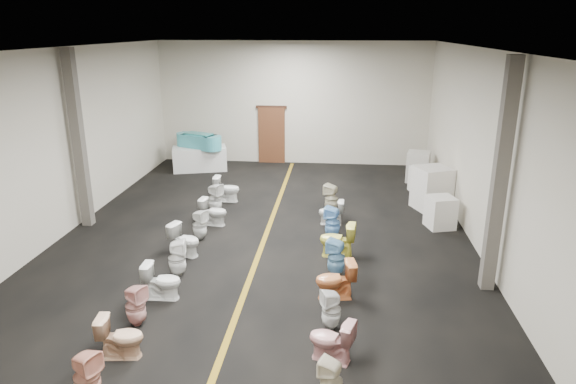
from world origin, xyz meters
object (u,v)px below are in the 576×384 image
object	(u,v)px
display_table	(200,158)
toilet_left_1	(87,377)
toilet_right_3	(331,340)
toilet_right_5	(335,280)
toilet_left_4	(162,281)
toilet_left_7	(200,225)
toilet_left_5	(177,258)
toilet_left_9	(215,198)
toilet_left_10	(227,189)
toilet_right_2	(331,382)
appliance_crate_b	(432,188)
toilet_right_7	(337,240)
toilet_right_8	(333,223)
appliance_crate_a	(440,212)
appliance_crate_d	(418,167)
toilet_left_6	(185,240)
toilet_left_2	(121,337)
toilet_right_9	(331,212)
appliance_crate_c	(423,180)
bathtub	(199,141)
toilet_right_4	(331,310)
toilet_left_8	(214,212)
toilet_left_3	(136,305)
toilet_right_10	(331,199)
toilet_right_6	(336,258)

from	to	relation	value
display_table	toilet_left_1	world-z (taller)	display_table
toilet_right_3	toilet_right_5	xyz separation A→B (m)	(0.04, 1.93, 0.02)
toilet_left_4	toilet_left_7	xyz separation A→B (m)	(-0.05, 2.88, 0.01)
toilet_left_5	toilet_left_9	distance (m)	3.82
toilet_right_3	toilet_left_10	bearing A→B (deg)	-138.38
display_table	toilet_right_2	distance (m)	12.77
appliance_crate_b	toilet_right_5	size ratio (longest dim) A/B	1.59
toilet_right_7	toilet_right_8	distance (m)	1.06
appliance_crate_a	appliance_crate_d	size ratio (longest dim) A/B	0.81
toilet_left_6	toilet_right_3	world-z (taller)	toilet_left_6
toilet_left_5	toilet_right_3	size ratio (longest dim) A/B	1.10
toilet_left_1	toilet_left_2	distance (m)	1.03
toilet_left_10	toilet_right_9	world-z (taller)	toilet_left_10
appliance_crate_c	toilet_left_4	bearing A→B (deg)	-129.15
bathtub	toilet_left_9	size ratio (longest dim) A/B	2.08
appliance_crate_c	toilet_right_4	xyz separation A→B (m)	(-2.70, -7.98, -0.04)
toilet_left_7	toilet_left_9	xyz separation A→B (m)	(-0.07, 1.88, 0.05)
appliance_crate_d	toilet_left_8	distance (m)	7.45
toilet_left_8	appliance_crate_a	bearing A→B (deg)	-78.82
appliance_crate_b	toilet_left_3	xyz separation A→B (m)	(-6.05, -6.67, -0.23)
toilet_right_10	toilet_left_5	bearing A→B (deg)	-11.94
bathtub	toilet_left_5	xyz separation A→B (m)	(1.74, -8.24, -0.67)
toilet_right_9	toilet_right_10	bearing A→B (deg)	-177.69
toilet_right_9	toilet_right_6	bearing A→B (deg)	4.44
appliance_crate_c	toilet_right_7	world-z (taller)	toilet_right_7
toilet_left_3	toilet_right_10	size ratio (longest dim) A/B	0.93
appliance_crate_c	toilet_left_6	size ratio (longest dim) A/B	1.08
toilet_left_8	toilet_left_1	bearing A→B (deg)	-173.87
toilet_left_3	toilet_right_9	distance (m)	6.10
bathtub	toilet_left_9	bearing A→B (deg)	-45.96
display_table	appliance_crate_a	world-z (taller)	display_table
toilet_left_9	toilet_right_3	xyz separation A→B (m)	(3.36, -6.37, -0.06)
toilet_left_5	toilet_left_8	bearing A→B (deg)	-13.20
toilet_right_6	bathtub	bearing A→B (deg)	-126.95
display_table	toilet_right_9	world-z (taller)	display_table
toilet_left_6	toilet_left_7	world-z (taller)	toilet_left_7
appliance_crate_d	toilet_right_9	xyz separation A→B (m)	(-2.80, -4.26, -0.17)
toilet_left_1	toilet_left_6	world-z (taller)	toilet_left_1
toilet_left_1	toilet_right_8	size ratio (longest dim) A/B	0.98
toilet_left_6	toilet_right_10	xyz separation A→B (m)	(3.24, 3.16, 0.04)
toilet_right_10	appliance_crate_c	bearing A→B (deg)	152.15
toilet_left_2	toilet_left_4	distance (m)	1.84
toilet_left_4	toilet_right_6	world-z (taller)	toilet_right_6
appliance_crate_c	toilet_right_7	size ratio (longest dim) A/B	0.99
toilet_left_10	toilet_right_2	world-z (taller)	toilet_left_10
appliance_crate_a	toilet_left_9	distance (m)	6.05
appliance_crate_c	toilet_right_4	bearing A→B (deg)	-108.67
appliance_crate_b	toilet_right_4	xyz separation A→B (m)	(-2.70, -6.43, -0.25)
bathtub	toilet_right_10	world-z (taller)	bathtub
toilet_right_7	display_table	bearing A→B (deg)	-137.50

